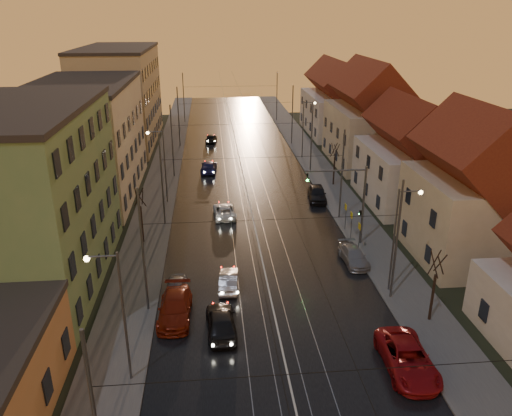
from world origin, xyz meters
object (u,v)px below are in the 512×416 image
object	(u,v)px
driving_car_2	(224,211)
parked_right_0	(407,358)
street_lamp_0	(117,306)
parked_right_1	(354,256)
parked_left_3	(176,290)
traffic_light_mast	(353,196)
driving_car_1	(229,280)
parked_left_2	(175,308)
driving_car_0	(221,321)
driving_car_4	(211,138)
street_lamp_2	(162,159)
street_lamp_3	(305,124)
street_lamp_1	(399,230)
parked_right_2	(317,193)
driving_car_3	(209,167)

from	to	relation	value
driving_car_2	parked_right_0	bearing A→B (deg)	108.53
street_lamp_0	parked_right_0	xyz separation A→B (m)	(15.99, -0.55, -4.11)
parked_right_1	parked_left_3	bearing A→B (deg)	-166.70
traffic_light_mast	driving_car_1	size ratio (longest dim) A/B	1.88
parked_right_0	parked_left_2	bearing A→B (deg)	156.01
driving_car_0	driving_car_2	bearing A→B (deg)	-95.12
driving_car_4	parked_left_2	bearing A→B (deg)	93.89
street_lamp_2	street_lamp_3	distance (m)	24.24
traffic_light_mast	driving_car_4	bearing A→B (deg)	107.16
traffic_light_mast	street_lamp_1	bearing A→B (deg)	-82.09
driving_car_2	parked_right_2	xyz separation A→B (m)	(10.22, 3.77, 0.17)
street_lamp_1	street_lamp_3	xyz separation A→B (m)	(0.00, 36.00, 0.00)
driving_car_2	parked_left_2	xyz separation A→B (m)	(-3.89, -17.48, 0.14)
street_lamp_3	driving_car_0	distance (m)	42.13
street_lamp_1	parked_right_0	distance (m)	9.74
traffic_light_mast	street_lamp_2	bearing A→B (deg)	144.93
driving_car_1	parked_left_3	distance (m)	3.98
traffic_light_mast	driving_car_0	world-z (taller)	traffic_light_mast
driving_car_3	traffic_light_mast	bearing A→B (deg)	122.12
driving_car_0	driving_car_1	xyz separation A→B (m)	(0.70, 5.50, -0.16)
driving_car_1	parked_right_1	xyz separation A→B (m)	(10.37, 3.06, -0.01)
driving_car_4	parked_right_0	size ratio (longest dim) A/B	0.70
driving_car_0	parked_right_1	distance (m)	14.00
parked_right_2	parked_right_0	bearing A→B (deg)	-84.48
traffic_light_mast	driving_car_0	distance (m)	17.10
traffic_light_mast	parked_right_2	world-z (taller)	traffic_light_mast
street_lamp_3	parked_left_3	xyz separation A→B (m)	(-15.89, -35.47, -4.24)
street_lamp_3	driving_car_1	size ratio (longest dim) A/B	2.09
parked_left_3	driving_car_1	bearing A→B (deg)	16.99
parked_left_2	parked_right_2	xyz separation A→B (m)	(14.11, 21.25, 0.03)
driving_car_0	parked_left_3	bearing A→B (deg)	-57.53
driving_car_3	street_lamp_0	bearing A→B (deg)	86.74
street_lamp_2	driving_car_4	size ratio (longest dim) A/B	2.06
traffic_light_mast	parked_right_2	distance (m)	11.89
parked_right_2	street_lamp_3	bearing A→B (deg)	90.96
driving_car_2	parked_left_2	size ratio (longest dim) A/B	0.86
street_lamp_0	parked_right_1	distance (m)	21.23
driving_car_3	parked_right_1	xyz separation A→B (m)	(11.72, -26.18, -0.07)
driving_car_4	parked_right_2	world-z (taller)	parked_right_2
street_lamp_2	street_lamp_1	bearing A→B (deg)	-47.68
street_lamp_1	parked_right_0	bearing A→B (deg)	-104.58
driving_car_1	parked_right_0	xyz separation A→B (m)	(9.82, -10.10, 0.14)
street_lamp_3	parked_left_2	world-z (taller)	street_lamp_3
street_lamp_0	driving_car_3	size ratio (longest dim) A/B	1.67
driving_car_2	driving_car_1	bearing A→B (deg)	85.98
driving_car_4	parked_left_3	xyz separation A→B (m)	(-2.93, -45.84, -0.02)
driving_car_4	street_lamp_2	bearing A→B (deg)	85.97
street_lamp_2	street_lamp_3	size ratio (longest dim) A/B	1.00
driving_car_0	parked_right_1	bearing A→B (deg)	-144.90
driving_car_1	parked_left_3	size ratio (longest dim) A/B	1.01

